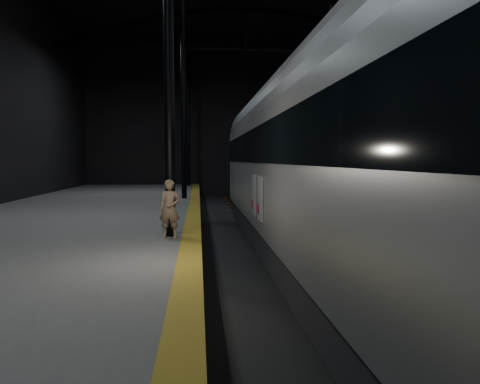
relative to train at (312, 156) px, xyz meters
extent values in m
plane|color=black|center=(0.00, 3.80, -3.11)|extent=(44.00, 44.00, 0.00)
cube|color=#545452|center=(-7.50, 3.80, -2.61)|extent=(9.00, 43.80, 1.00)
cube|color=olive|center=(-3.25, 3.80, -2.11)|extent=(0.50, 43.80, 0.01)
cube|color=#3F3328|center=(-0.72, 3.80, -2.94)|extent=(0.08, 43.00, 0.14)
cube|color=#3F3328|center=(0.72, 3.80, -2.94)|extent=(0.08, 43.00, 0.14)
cube|color=black|center=(0.00, 3.80, -3.05)|extent=(2.40, 42.00, 0.12)
cylinder|color=black|center=(-3.80, -0.20, 2.89)|extent=(0.26, 0.26, 10.00)
cylinder|color=black|center=(3.80, -0.20, 2.89)|extent=(0.26, 0.26, 10.00)
cylinder|color=black|center=(-3.80, 11.80, 2.89)|extent=(0.26, 0.26, 10.00)
cylinder|color=black|center=(3.80, 11.80, 2.89)|extent=(0.26, 0.26, 10.00)
cylinder|color=black|center=(-3.80, 23.80, 2.89)|extent=(0.26, 0.26, 10.00)
cylinder|color=black|center=(3.80, 23.80, 2.89)|extent=(0.26, 0.26, 10.00)
cube|color=black|center=(0.00, 17.80, 6.89)|extent=(23.60, 0.15, 0.18)
cube|color=#A6A8AE|center=(0.00, 0.00, -0.45)|extent=(3.03, 20.89, 3.13)
cube|color=black|center=(0.00, 0.00, -2.41)|extent=(2.77, 20.47, 0.89)
cube|color=black|center=(0.00, 0.00, 0.28)|extent=(3.09, 20.57, 0.94)
cylinder|color=slate|center=(0.00, 0.00, 1.12)|extent=(2.97, 20.68, 2.97)
cube|color=black|center=(0.00, 7.31, -2.80)|extent=(1.88, 2.30, 0.37)
cube|color=silver|center=(-1.54, -1.04, -1.08)|extent=(0.04, 0.78, 1.10)
cube|color=silver|center=(-1.54, 0.21, -1.08)|extent=(0.04, 0.78, 1.10)
cylinder|color=maroon|center=(-1.56, -0.86, -1.34)|extent=(0.03, 0.27, 0.27)
cylinder|color=maroon|center=(-1.56, 0.40, -1.34)|extent=(0.03, 0.27, 0.27)
imported|color=#99785D|center=(-3.80, -0.46, -1.36)|extent=(0.60, 0.44, 1.50)
camera|label=1|loc=(-3.07, -12.48, -0.10)|focal=35.00mm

